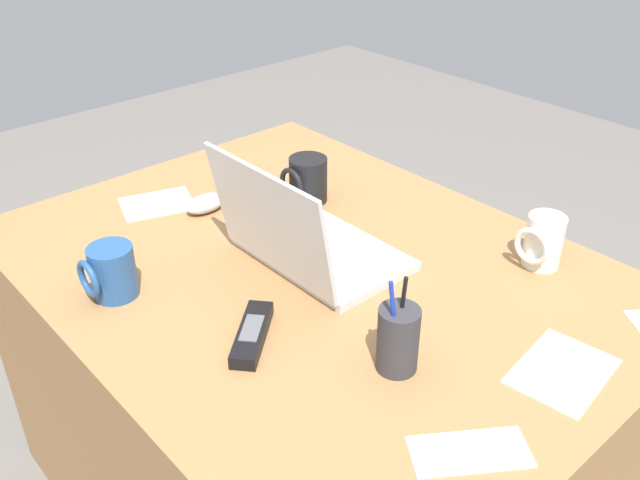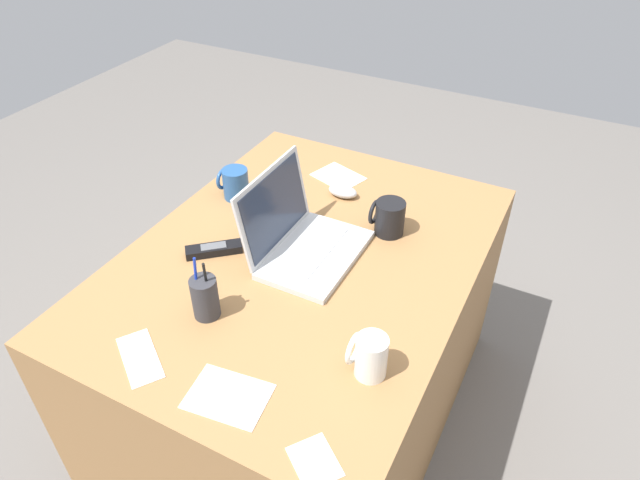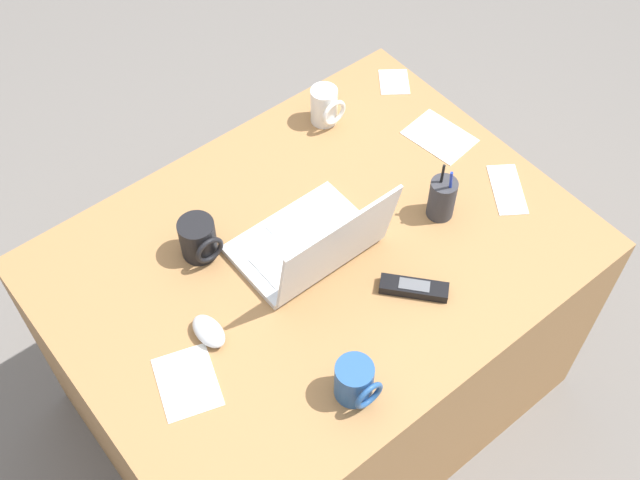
% 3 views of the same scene
% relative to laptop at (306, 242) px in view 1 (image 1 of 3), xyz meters
% --- Properties ---
extents(desk, '(1.25, 0.94, 0.71)m').
position_rel_laptop_xyz_m(desk, '(-0.01, -0.01, -0.41)').
color(desk, '#9E7042').
rests_on(desk, ground).
extents(laptop, '(0.33, 0.26, 0.24)m').
position_rel_laptop_xyz_m(laptop, '(0.00, 0.00, 0.00)').
color(laptop, silver).
rests_on(laptop, desk).
extents(computer_mouse, '(0.06, 0.10, 0.04)m').
position_rel_laptop_xyz_m(computer_mouse, '(0.32, 0.02, -0.03)').
color(computer_mouse, silver).
rests_on(computer_mouse, desk).
extents(coffee_mug_white, '(0.08, 0.09, 0.11)m').
position_rel_laptop_xyz_m(coffee_mug_white, '(-0.31, -0.34, 0.00)').
color(coffee_mug_white, white).
rests_on(coffee_mug_white, desk).
extents(coffee_mug_tall, '(0.08, 0.09, 0.10)m').
position_rel_laptop_xyz_m(coffee_mug_tall, '(0.16, 0.33, 0.00)').
color(coffee_mug_tall, '#26518C').
rests_on(coffee_mug_tall, desk).
extents(coffee_mug_spare, '(0.09, 0.10, 0.11)m').
position_rel_laptop_xyz_m(coffee_mug_spare, '(0.20, -0.18, 0.00)').
color(coffee_mug_spare, black).
rests_on(coffee_mug_spare, desk).
extents(cordless_phone, '(0.14, 0.15, 0.03)m').
position_rel_laptop_xyz_m(cordless_phone, '(-0.12, 0.22, -0.04)').
color(cordless_phone, black).
rests_on(cordless_phone, desk).
extents(pen_holder, '(0.07, 0.07, 0.17)m').
position_rel_laptop_xyz_m(pen_holder, '(-0.33, 0.09, 0.01)').
color(pen_holder, '#333338').
rests_on(pen_holder, desk).
extents(paper_note_left, '(0.15, 0.19, 0.00)m').
position_rel_laptop_xyz_m(paper_note_left, '(-0.51, -0.10, -0.05)').
color(paper_note_left, white).
rests_on(paper_note_left, desk).
extents(paper_note_right, '(0.17, 0.19, 0.00)m').
position_rel_laptop_xyz_m(paper_note_right, '(0.42, 0.09, -0.05)').
color(paper_note_right, white).
rests_on(paper_note_right, desk).
extents(paper_note_front, '(0.16, 0.18, 0.00)m').
position_rel_laptop_xyz_m(paper_note_front, '(-0.52, 0.15, -0.05)').
color(paper_note_front, white).
rests_on(paper_note_front, desk).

